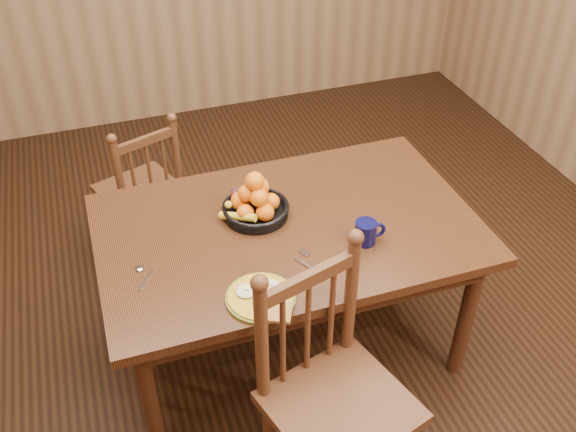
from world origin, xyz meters
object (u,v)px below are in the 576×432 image
object	(u,v)px
dining_table	(288,241)
chair_far	(142,191)
fruit_bowl	(255,203)
coffee_mug	(367,232)
chair_near	(333,395)
breakfast_plate	(262,297)

from	to	relation	value
dining_table	chair_far	bearing A→B (deg)	119.67
chair_far	fruit_bowl	size ratio (longest dim) A/B	3.03
dining_table	fruit_bowl	xyz separation A→B (m)	(-0.11, 0.11, 0.15)
coffee_mug	fruit_bowl	xyz separation A→B (m)	(-0.38, 0.32, 0.01)
dining_table	chair_near	distance (m)	0.72
chair_near	fruit_bowl	distance (m)	0.87
chair_near	coffee_mug	bearing A→B (deg)	39.76
chair_far	coffee_mug	world-z (taller)	chair_far
breakfast_plate	chair_near	bearing A→B (deg)	-62.30
chair_far	fruit_bowl	bearing A→B (deg)	97.36
coffee_mug	breakfast_plate	bearing A→B (deg)	-160.19
coffee_mug	dining_table	bearing A→B (deg)	142.65
chair_near	fruit_bowl	size ratio (longest dim) A/B	3.63
dining_table	breakfast_plate	size ratio (longest dim) A/B	5.24
breakfast_plate	fruit_bowl	size ratio (longest dim) A/B	1.05
chair_near	fruit_bowl	world-z (taller)	chair_near
dining_table	breakfast_plate	xyz separation A→B (m)	(-0.23, -0.39, 0.10)
coffee_mug	fruit_bowl	distance (m)	0.49
chair_far	chair_near	distance (m)	1.68
breakfast_plate	fruit_bowl	bearing A→B (deg)	76.04
chair_far	breakfast_plate	bearing A→B (deg)	82.77
dining_table	chair_far	distance (m)	1.08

